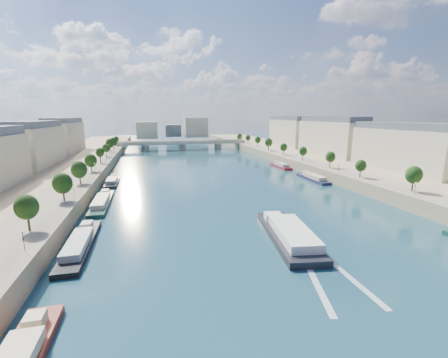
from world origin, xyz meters
TOP-DOWN VIEW (x-y plane):
  - ground at (0.00, 100.00)m, footprint 700.00×700.00m
  - quay_left at (-72.00, 100.00)m, footprint 44.00×520.00m
  - quay_right at (72.00, 100.00)m, footprint 44.00×520.00m
  - pave_left at (-57.00, 100.00)m, footprint 14.00×520.00m
  - pave_right at (57.00, 100.00)m, footprint 14.00×520.00m
  - trees_left at (-55.00, 102.00)m, footprint 4.80×268.80m
  - trees_right at (55.00, 110.00)m, footprint 4.80×268.80m
  - lamps_left at (-52.50, 90.00)m, footprint 0.36×200.36m
  - lamps_right at (52.50, 105.00)m, footprint 0.36×200.36m
  - buildings_left at (-85.00, 112.00)m, footprint 16.00×226.00m
  - buildings_right at (85.00, 112.00)m, footprint 16.00×226.00m
  - skyline at (3.19, 319.52)m, footprint 79.00×42.00m
  - bridge at (0.00, 235.70)m, footprint 112.00×12.00m
  - tour_barge at (3.54, 33.67)m, footprint 13.65×32.40m
  - wake at (3.54, 17.16)m, footprint 11.51×26.02m
  - moored_barges_left at (-45.50, 41.22)m, footprint 5.00×152.61m
  - moored_barges_right at (45.50, 59.44)m, footprint 5.00×162.03m

SIDE VIEW (x-z plane):
  - ground at x=0.00m, z-range 0.00..0.00m
  - wake at x=3.54m, z-range 0.00..0.04m
  - moored_barges_left at x=-45.50m, z-range -0.96..2.64m
  - moored_barges_right at x=45.50m, z-range -0.96..2.64m
  - tour_barge at x=3.54m, z-range -0.88..3.39m
  - quay_left at x=-72.00m, z-range 0.00..5.00m
  - quay_right at x=72.00m, z-range 0.00..5.00m
  - pave_left at x=-57.00m, z-range 5.00..5.10m
  - pave_right at x=57.00m, z-range 5.00..5.10m
  - bridge at x=0.00m, z-range 1.01..9.16m
  - lamps_left at x=-52.50m, z-range 5.64..9.92m
  - lamps_right at x=52.50m, z-range 5.64..9.92m
  - trees_left at x=-55.00m, z-range 6.35..14.61m
  - trees_right at x=55.00m, z-range 6.35..14.61m
  - skyline at x=3.19m, z-range 3.66..25.66m
  - buildings_left at x=-85.00m, z-range 4.85..28.05m
  - buildings_right at x=85.00m, z-range 4.85..28.05m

